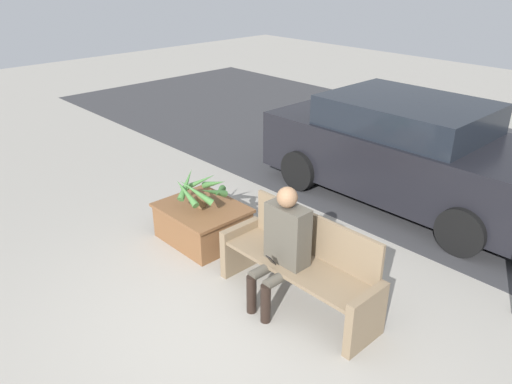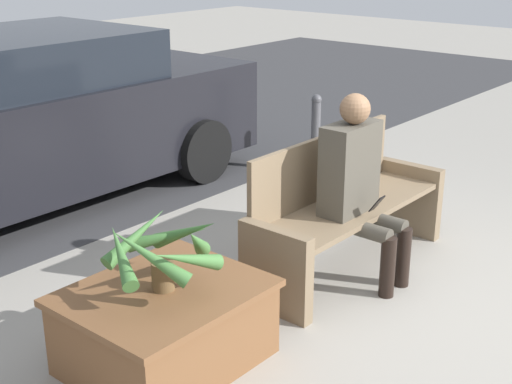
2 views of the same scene
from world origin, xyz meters
The scene contains 7 objects.
ground_plane centered at (0.00, 0.00, 0.00)m, with size 30.00×30.00×0.00m, color #9E998E.
road_surface centered at (0.00, 5.52, 0.00)m, with size 20.00×6.00×0.01m, color #38383A.
bench centered at (0.17, 0.77, 0.45)m, with size 1.83×0.55×0.96m.
person_seated centered at (0.07, 0.60, 0.75)m, with size 0.46×0.56×1.33m.
planter_box centered at (-1.55, 0.81, 0.25)m, with size 1.07×0.89×0.47m.
potted_plant centered at (-1.54, 0.82, 0.72)m, with size 0.71×0.68×0.46m.
parked_car centered at (-0.46, 3.78, 0.76)m, with size 4.29×1.98×1.52m.
Camera 1 is at (3.03, -2.55, 3.31)m, focal length 35.00 mm.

